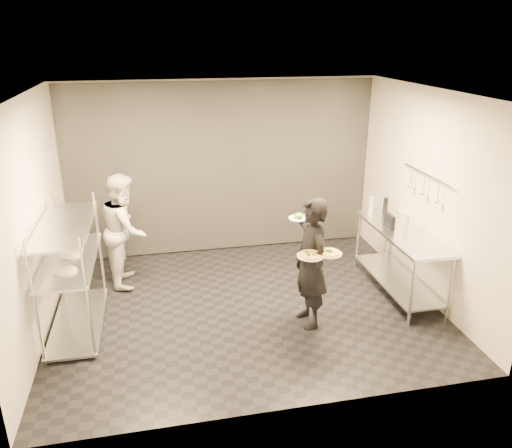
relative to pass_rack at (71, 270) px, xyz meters
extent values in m
cube|color=black|center=(2.15, 0.00, -0.77)|extent=(5.00, 4.00, 0.00)
cube|color=silver|center=(2.15, 0.00, 2.03)|extent=(5.00, 4.00, 0.00)
cube|color=beige|center=(2.15, 2.00, 0.63)|extent=(5.00, 0.00, 2.80)
cube|color=beige|center=(2.15, -2.00, 0.63)|extent=(5.00, 0.00, 2.80)
cube|color=beige|center=(-0.35, 0.00, 0.63)|extent=(0.00, 4.00, 2.80)
cube|color=beige|center=(4.65, 0.00, 0.63)|extent=(0.00, 4.00, 2.80)
cube|color=white|center=(2.15, 1.97, 0.63)|extent=(4.90, 0.04, 2.74)
cylinder|color=silver|center=(-0.27, -0.77, -0.02)|extent=(0.04, 0.04, 1.50)
cylinder|color=silver|center=(-0.27, 0.77, -0.02)|extent=(0.04, 0.04, 1.50)
cylinder|color=silver|center=(0.27, -0.77, -0.02)|extent=(0.04, 0.04, 1.50)
cylinder|color=silver|center=(0.27, 0.77, -0.02)|extent=(0.04, 0.04, 1.50)
cube|color=#B8BEC3|center=(0.00, 0.00, -0.72)|extent=(0.60, 1.60, 0.03)
cube|color=#B8BEC3|center=(0.00, 0.00, 0.13)|extent=(0.60, 1.60, 0.03)
cube|color=#B8BEC3|center=(0.00, 0.00, 0.58)|extent=(0.60, 1.60, 0.03)
cylinder|color=silver|center=(0.00, -0.35, 0.16)|extent=(0.26, 0.26, 0.01)
cylinder|color=silver|center=(0.00, 0.10, 0.16)|extent=(0.26, 0.26, 0.01)
cylinder|color=silver|center=(4.07, -0.86, -0.32)|extent=(0.04, 0.04, 0.90)
cylinder|color=silver|center=(4.07, 0.86, -0.32)|extent=(0.04, 0.04, 0.90)
cylinder|color=silver|center=(4.59, -0.86, -0.32)|extent=(0.04, 0.04, 0.90)
cylinder|color=silver|center=(4.59, 0.86, -0.32)|extent=(0.04, 0.04, 0.90)
cube|color=#B8BEC3|center=(4.33, 0.00, -0.59)|extent=(0.57, 1.71, 0.03)
cube|color=#B8BEC3|center=(4.33, 0.00, 0.13)|extent=(0.60, 1.80, 0.04)
cylinder|color=silver|center=(4.59, 0.00, 0.93)|extent=(0.02, 1.20, 0.02)
cylinder|color=silver|center=(4.57, -0.35, 0.80)|extent=(0.01, 0.01, 0.22)
sphere|color=silver|center=(4.57, -0.35, 0.67)|extent=(0.07, 0.07, 0.07)
cylinder|color=silver|center=(4.57, 0.00, 0.80)|extent=(0.01, 0.01, 0.22)
sphere|color=silver|center=(4.57, 0.00, 0.67)|extent=(0.07, 0.07, 0.07)
cylinder|color=silver|center=(4.57, 0.35, 0.80)|extent=(0.01, 0.01, 0.22)
sphere|color=silver|center=(4.57, 0.35, 0.67)|extent=(0.07, 0.07, 0.07)
imported|color=black|center=(2.85, -0.54, 0.06)|extent=(0.46, 0.64, 1.65)
imported|color=beige|center=(0.60, 1.10, 0.05)|extent=(0.66, 0.82, 1.64)
cylinder|color=silver|center=(2.76, -0.77, 0.28)|extent=(0.31, 0.31, 0.01)
cylinder|color=gold|center=(2.76, -0.77, 0.29)|extent=(0.28, 0.28, 0.02)
cylinder|color=#CA621A|center=(2.76, -0.77, 0.30)|extent=(0.24, 0.24, 0.01)
sphere|color=#166116|center=(2.76, -0.77, 0.31)|extent=(0.04, 0.04, 0.04)
cylinder|color=silver|center=(3.00, -0.77, 0.29)|extent=(0.29, 0.29, 0.01)
cylinder|color=gold|center=(3.00, -0.77, 0.30)|extent=(0.25, 0.25, 0.02)
cylinder|color=#CA621A|center=(3.00, -0.77, 0.31)|extent=(0.22, 0.22, 0.01)
sphere|color=#166116|center=(3.00, -0.77, 0.32)|extent=(0.04, 0.04, 0.04)
cylinder|color=silver|center=(2.76, -0.29, 0.56)|extent=(0.25, 0.25, 0.01)
ellipsoid|color=#2D6D1B|center=(2.76, -0.29, 0.60)|extent=(0.13, 0.13, 0.07)
cube|color=black|center=(4.21, 0.17, 0.25)|extent=(0.07, 0.27, 0.19)
cylinder|color=#8E9B90|center=(4.19, 0.73, 0.29)|extent=(0.08, 0.08, 0.27)
cylinder|color=#8E9B90|center=(4.41, 0.07, 0.26)|extent=(0.06, 0.06, 0.21)
cylinder|color=black|center=(4.41, 0.73, 0.27)|extent=(0.07, 0.07, 0.24)
camera|label=1|loc=(1.08, -5.76, 2.69)|focal=35.00mm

